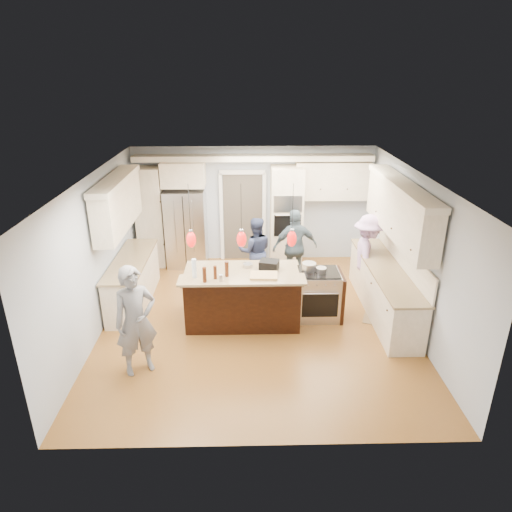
{
  "coord_description": "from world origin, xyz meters",
  "views": [
    {
      "loc": [
        -0.18,
        -7.3,
        4.34
      ],
      "look_at": [
        0.0,
        0.35,
        1.15
      ],
      "focal_mm": 32.0,
      "sensor_mm": 36.0,
      "label": 1
    }
  ],
  "objects_px": {
    "kitchen_island": "(243,296)",
    "island_range": "(319,294)",
    "person_far_left": "(255,251)",
    "refrigerator": "(186,228)",
    "person_bar_end": "(136,321)"
  },
  "relations": [
    {
      "from": "kitchen_island",
      "to": "island_range",
      "type": "height_order",
      "value": "kitchen_island"
    },
    {
      "from": "person_far_left",
      "to": "island_range",
      "type": "bearing_deg",
      "value": 125.62
    },
    {
      "from": "kitchen_island",
      "to": "person_far_left",
      "type": "distance_m",
      "value": 1.57
    },
    {
      "from": "kitchen_island",
      "to": "refrigerator",
      "type": "bearing_deg",
      "value": 116.91
    },
    {
      "from": "island_range",
      "to": "person_far_left",
      "type": "xyz_separation_m",
      "value": [
        -1.15,
        1.45,
        0.28
      ]
    },
    {
      "from": "refrigerator",
      "to": "person_bar_end",
      "type": "height_order",
      "value": "refrigerator"
    },
    {
      "from": "island_range",
      "to": "person_bar_end",
      "type": "xyz_separation_m",
      "value": [
        -2.98,
        -1.57,
        0.41
      ]
    },
    {
      "from": "island_range",
      "to": "kitchen_island",
      "type": "bearing_deg",
      "value": -176.91
    },
    {
      "from": "refrigerator",
      "to": "kitchen_island",
      "type": "relative_size",
      "value": 0.86
    },
    {
      "from": "person_far_left",
      "to": "kitchen_island",
      "type": "bearing_deg",
      "value": 77.64
    },
    {
      "from": "person_bar_end",
      "to": "island_range",
      "type": "bearing_deg",
      "value": -1.36
    },
    {
      "from": "island_range",
      "to": "person_far_left",
      "type": "relative_size",
      "value": 0.62
    },
    {
      "from": "person_bar_end",
      "to": "refrigerator",
      "type": "bearing_deg",
      "value": 57.01
    },
    {
      "from": "person_bar_end",
      "to": "person_far_left",
      "type": "bearing_deg",
      "value": 29.58
    },
    {
      "from": "person_far_left",
      "to": "person_bar_end",
      "type": "bearing_deg",
      "value": 56.14
    }
  ]
}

